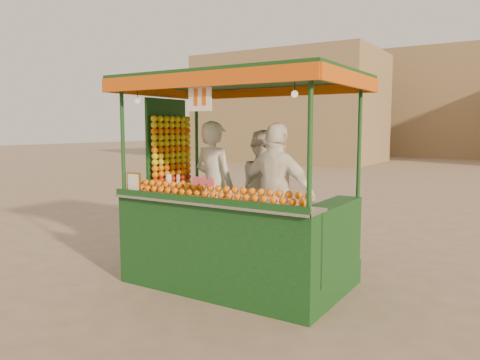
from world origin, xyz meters
The scene contains 7 objects.
ground centered at (0.00, 0.00, 0.00)m, with size 90.00×90.00×0.00m, color #715F50.
building_left centered at (-9.00, 20.00, 3.00)m, with size 10.00×6.00×6.00m, color #89714E.
building_center centered at (-2.00, 30.00, 3.50)m, with size 14.00×7.00×7.00m, color #89714E.
juice_cart centered at (-0.05, 0.07, 0.82)m, with size 2.78×1.80×2.53m.
vendor_left centered at (-0.51, 0.39, 1.15)m, with size 0.67×0.48×1.70m.
vendor_middle centered at (0.13, 0.61, 1.09)m, with size 0.95×0.98×1.59m.
vendor_right centered at (0.52, 0.19, 1.13)m, with size 1.00×0.47×1.68m.
Camera 1 is at (3.00, -4.58, 1.91)m, focal length 34.89 mm.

